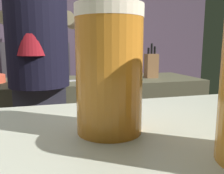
# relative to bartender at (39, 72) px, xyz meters

# --- Properties ---
(wall_back) EXTENTS (5.20, 0.10, 2.70)m
(wall_back) POSITION_rel_bartender_xyz_m (-0.13, 1.96, 0.33)
(wall_back) COLOR #524254
(wall_back) RESTS_ON ground
(prep_counter) EXTENTS (2.10, 0.60, 0.90)m
(prep_counter) POSITION_rel_bartender_xyz_m (0.22, 0.46, -0.57)
(prep_counter) COLOR #494733
(prep_counter) RESTS_ON ground
(back_shelf) EXTENTS (0.76, 0.36, 1.21)m
(back_shelf) POSITION_rel_bartender_xyz_m (-0.05, 1.68, -0.41)
(back_shelf) COLOR #3B363B
(back_shelf) RESTS_ON ground
(bartender) EXTENTS (0.48, 0.54, 1.75)m
(bartender) POSITION_rel_bartender_xyz_m (0.00, 0.00, 0.00)
(bartender) COLOR #2F2E3B
(bartender) RESTS_ON ground
(knife_block) EXTENTS (0.10, 0.08, 0.29)m
(knife_block) POSITION_rel_bartender_xyz_m (0.90, 0.43, -0.01)
(knife_block) COLOR #8C603B
(knife_block) RESTS_ON prep_counter
(chefs_knife) EXTENTS (0.24, 0.06, 0.01)m
(chefs_knife) POSITION_rel_bartender_xyz_m (0.28, 0.41, -0.11)
(chefs_knife) COLOR silver
(chefs_knife) RESTS_ON prep_counter
(pint_glass_near) EXTENTS (0.08, 0.08, 0.14)m
(pint_glass_near) POSITION_rel_bartender_xyz_m (0.10, -1.16, 0.12)
(pint_glass_near) COLOR #C67624
(pint_glass_near) RESTS_ON bar_counter
(bottle_hot_sauce) EXTENTS (0.06, 0.06, 0.21)m
(bottle_hot_sauce) POSITION_rel_bartender_xyz_m (-0.27, 1.61, 0.27)
(bottle_hot_sauce) COLOR red
(bottle_hot_sauce) RESTS_ON back_shelf
(bottle_olive_oil) EXTENTS (0.07, 0.07, 0.20)m
(bottle_olive_oil) POSITION_rel_bartender_xyz_m (0.12, 1.66, 0.27)
(bottle_olive_oil) COLOR #538933
(bottle_olive_oil) RESTS_ON back_shelf
(bottle_soy) EXTENTS (0.06, 0.06, 0.22)m
(bottle_soy) POSITION_rel_bartender_xyz_m (-0.05, 1.62, 0.28)
(bottle_soy) COLOR #4A8032
(bottle_soy) RESTS_ON back_shelf
(bottle_vinegar) EXTENTS (0.07, 0.07, 0.24)m
(bottle_vinegar) POSITION_rel_bartender_xyz_m (-0.29, 1.77, 0.28)
(bottle_vinegar) COLOR black
(bottle_vinegar) RESTS_ON back_shelf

